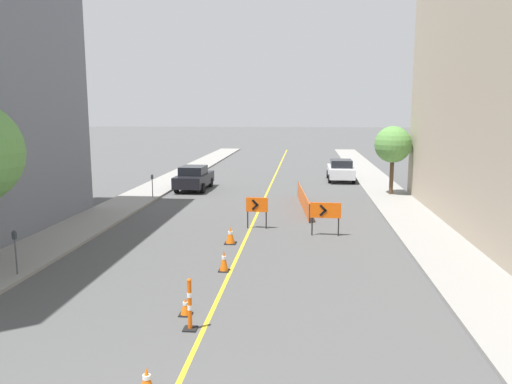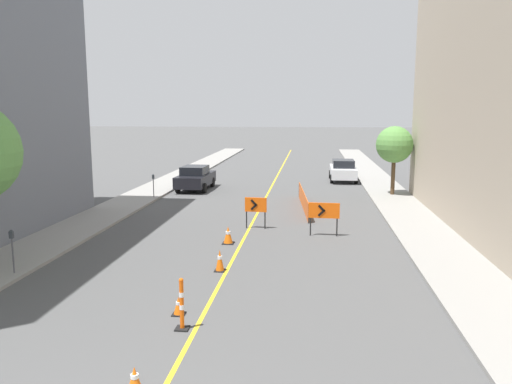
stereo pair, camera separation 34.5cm
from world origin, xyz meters
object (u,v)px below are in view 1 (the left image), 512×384
object	(u,v)px
traffic_cone_third	(224,261)
traffic_cone_nearest	(147,381)
parking_meter_far_curb	(152,181)
traffic_cone_second	(186,306)
parked_car_curb_near	(194,178)
delineator_post_front	(190,307)
parked_car_curb_mid	(341,170)
arrow_barricade_primary	(257,206)
arrow_barricade_secondary	(325,212)
street_tree_right_near	(393,145)
traffic_cone_fourth	(230,235)
parking_meter_near_curb	(15,244)

from	to	relation	value
traffic_cone_third	traffic_cone_nearest	bearing A→B (deg)	-92.19
parking_meter_far_curb	traffic_cone_second	bearing A→B (deg)	-70.12
parked_car_curb_near	delineator_post_front	bearing A→B (deg)	-76.00
traffic_cone_third	parked_car_curb_mid	size ratio (longest dim) A/B	0.17
traffic_cone_third	arrow_barricade_primary	world-z (taller)	arrow_barricade_primary
arrow_barricade_primary	arrow_barricade_secondary	distance (m)	3.14
street_tree_right_near	parking_meter_far_curb	bearing A→B (deg)	-170.23
parking_meter_far_curb	street_tree_right_near	bearing A→B (deg)	9.77
traffic_cone_fourth	arrow_barricade_secondary	size ratio (longest dim) A/B	0.49
parked_car_curb_mid	street_tree_right_near	world-z (taller)	street_tree_right_near
traffic_cone_second	arrow_barricade_secondary	size ratio (longest dim) A/B	0.35
traffic_cone_third	street_tree_right_near	distance (m)	17.42
arrow_barricade_primary	street_tree_right_near	distance (m)	12.02
traffic_cone_fourth	traffic_cone_third	bearing A→B (deg)	-85.03
delineator_post_front	parking_meter_near_curb	world-z (taller)	parking_meter_near_curb
arrow_barricade_primary	parking_meter_near_curb	xyz separation A→B (m)	(-6.86, -7.32, 0.11)
arrow_barricade_secondary	street_tree_right_near	bearing A→B (deg)	69.08
traffic_cone_nearest	traffic_cone_second	bearing A→B (deg)	92.15
traffic_cone_third	street_tree_right_near	world-z (taller)	street_tree_right_near
traffic_cone_nearest	parked_car_curb_near	distance (m)	24.05
traffic_cone_second	street_tree_right_near	bearing A→B (deg)	66.34
traffic_cone_third	delineator_post_front	size ratio (longest dim) A/B	0.56
delineator_post_front	parking_meter_far_curb	bearing A→B (deg)	109.91
traffic_cone_nearest	arrow_barricade_secondary	xyz separation A→B (m)	(3.75, 12.23, 0.77)
parking_meter_near_curb	traffic_cone_third	bearing A→B (deg)	11.43
delineator_post_front	arrow_barricade_primary	xyz separation A→B (m)	(0.60, 10.47, 0.44)
parked_car_curb_mid	street_tree_right_near	bearing A→B (deg)	-67.52
parking_meter_far_curb	arrow_barricade_secondary	bearing A→B (deg)	-38.49
traffic_cone_fourth	street_tree_right_near	size ratio (longest dim) A/B	0.17
arrow_barricade_secondary	parked_car_curb_mid	xyz separation A→B (m)	(1.78, 16.67, -0.23)
delineator_post_front	street_tree_right_near	distance (m)	21.43
traffic_cone_third	parking_meter_near_curb	bearing A→B (deg)	-168.57
traffic_cone_second	parking_meter_far_curb	xyz separation A→B (m)	(-5.95, 16.44, 0.84)
arrow_barricade_secondary	parked_car_curb_mid	distance (m)	16.76
delineator_post_front	traffic_cone_nearest	bearing A→B (deg)	-93.63
delineator_post_front	arrow_barricade_primary	bearing A→B (deg)	86.70
parked_car_curb_near	parking_meter_far_curb	distance (m)	3.98
parked_car_curb_mid	arrow_barricade_primary	bearing A→B (deg)	-106.61
delineator_post_front	parked_car_curb_mid	world-z (taller)	parked_car_curb_mid
traffic_cone_nearest	traffic_cone_third	world-z (taller)	traffic_cone_third
parked_car_curb_near	parked_car_curb_mid	bearing A→B (deg)	29.55
traffic_cone_fourth	parking_meter_near_curb	bearing A→B (deg)	-142.34
arrow_barricade_primary	parked_car_curb_near	xyz separation A→B (m)	(-5.17, 10.40, -0.20)
arrow_barricade_secondary	parking_meter_near_curb	size ratio (longest dim) A/B	1.00
traffic_cone_second	parked_car_curb_near	distance (m)	20.50
traffic_cone_nearest	parking_meter_near_curb	size ratio (longest dim) A/B	0.37
traffic_cone_second	traffic_cone_fourth	distance (m)	7.00
traffic_cone_nearest	parked_car_curb_mid	world-z (taller)	parked_car_curb_mid
street_tree_right_near	parked_car_curb_mid	bearing A→B (deg)	112.20
arrow_barricade_secondary	traffic_cone_nearest	bearing A→B (deg)	-104.82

